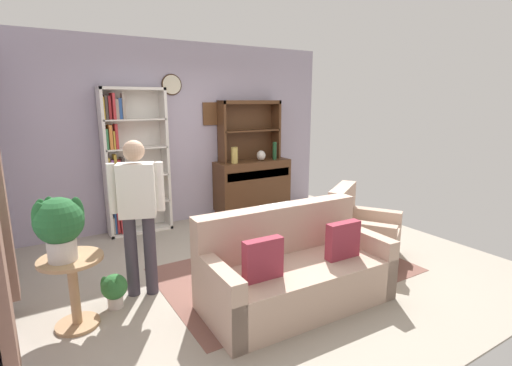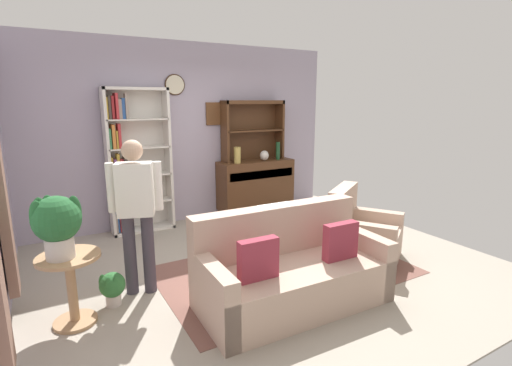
{
  "view_description": "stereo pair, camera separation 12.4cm",
  "coord_description": "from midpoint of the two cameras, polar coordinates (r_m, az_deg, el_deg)",
  "views": [
    {
      "loc": [
        -2.22,
        -3.57,
        1.92
      ],
      "look_at": [
        0.1,
        0.2,
        0.95
      ],
      "focal_mm": 26.5,
      "sensor_mm": 36.0,
      "label": 1
    },
    {
      "loc": [
        -2.11,
        -3.63,
        1.92
      ],
      "look_at": [
        0.1,
        0.2,
        0.95
      ],
      "focal_mm": 26.5,
      "sensor_mm": 36.0,
      "label": 2
    }
  ],
  "objects": [
    {
      "name": "ground_plane",
      "position": [
        4.62,
        0.96,
        -12.31
      ],
      "size": [
        5.4,
        4.6,
        0.02
      ],
      "primitive_type": "cube",
      "color": "#9E9384"
    },
    {
      "name": "wall_back",
      "position": [
        6.15,
        -9.34,
        7.41
      ],
      "size": [
        5.0,
        0.09,
        2.8
      ],
      "color": "#A399AD",
      "rests_on": "ground_plane"
    },
    {
      "name": "area_rug",
      "position": [
        4.49,
        5.23,
        -12.95
      ],
      "size": [
        2.8,
        1.76,
        0.01
      ],
      "primitive_type": "cube",
      "color": "brown",
      "rests_on": "ground_plane"
    },
    {
      "name": "bookshelf",
      "position": [
        5.74,
        -17.46,
        2.97
      ],
      "size": [
        0.9,
        0.3,
        2.1
      ],
      "color": "silver",
      "rests_on": "ground_plane"
    },
    {
      "name": "sideboard",
      "position": [
        6.49,
        0.5,
        -0.17
      ],
      "size": [
        1.3,
        0.45,
        0.92
      ],
      "color": "#4C2D19",
      "rests_on": "ground_plane"
    },
    {
      "name": "sideboard_hutch",
      "position": [
        6.44,
        0.02,
        9.17
      ],
      "size": [
        1.1,
        0.26,
        1.0
      ],
      "color": "#4C2D19",
      "rests_on": "sideboard"
    },
    {
      "name": "vase_tall",
      "position": [
        6.14,
        -2.25,
        4.23
      ],
      "size": [
        0.11,
        0.11,
        0.26
      ],
      "primitive_type": "cylinder",
      "color": "tan",
      "rests_on": "sideboard"
    },
    {
      "name": "vase_round",
      "position": [
        6.41,
        1.82,
        4.17
      ],
      "size": [
        0.15,
        0.15,
        0.17
      ],
      "primitive_type": "ellipsoid",
      "color": "beige",
      "rests_on": "sideboard"
    },
    {
      "name": "bottle_wine",
      "position": [
        6.52,
        3.87,
        4.89
      ],
      "size": [
        0.07,
        0.07,
        0.3
      ],
      "primitive_type": "cylinder",
      "color": "#194223",
      "rests_on": "sideboard"
    },
    {
      "name": "couch_floral",
      "position": [
        3.75,
        6.23,
        -13.14
      ],
      "size": [
        1.83,
        0.91,
        0.9
      ],
      "color": "tan",
      "rests_on": "ground_plane"
    },
    {
      "name": "armchair_floral",
      "position": [
        4.89,
        16.42,
        -7.65
      ],
      "size": [
        1.05,
        1.06,
        0.88
      ],
      "color": "tan",
      "rests_on": "ground_plane"
    },
    {
      "name": "plant_stand",
      "position": [
        3.69,
        -25.25,
        -13.33
      ],
      "size": [
        0.52,
        0.52,
        0.64
      ],
      "color": "#A87F56",
      "rests_on": "ground_plane"
    },
    {
      "name": "potted_plant_large",
      "position": [
        3.47,
        -27.01,
        -5.27
      ],
      "size": [
        0.38,
        0.38,
        0.53
      ],
      "color": "beige",
      "rests_on": "plant_stand"
    },
    {
      "name": "potted_plant_small",
      "position": [
        3.93,
        -20.01,
        -14.5
      ],
      "size": [
        0.24,
        0.24,
        0.33
      ],
      "color": "beige",
      "rests_on": "ground_plane"
    },
    {
      "name": "person_reading",
      "position": [
        3.85,
        -16.77,
        -3.43
      ],
      "size": [
        0.52,
        0.3,
        1.56
      ],
      "color": "#38333D",
      "rests_on": "ground_plane"
    },
    {
      "name": "coffee_table",
      "position": [
        4.54,
        1.22,
        -7.84
      ],
      "size": [
        0.8,
        0.5,
        0.42
      ],
      "color": "#4C2D19",
      "rests_on": "ground_plane"
    },
    {
      "name": "book_stack",
      "position": [
        4.48,
        1.66,
        -6.91
      ],
      "size": [
        0.21,
        0.13,
        0.04
      ],
      "color": "#284C8C",
      "rests_on": "coffee_table"
    }
  ]
}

